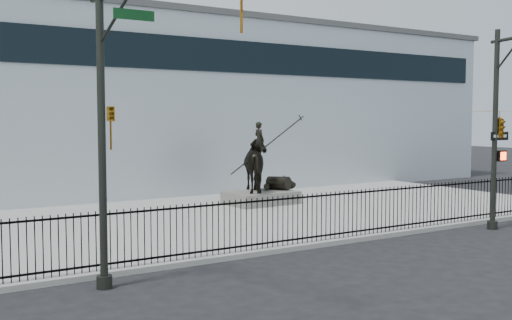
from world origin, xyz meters
TOP-DOWN VIEW (x-y plane):
  - ground at (0.00, 0.00)m, footprint 120.00×120.00m
  - plaza at (0.00, 7.00)m, footprint 30.00×12.00m
  - building at (0.00, 20.00)m, footprint 44.00×14.00m
  - picket_fence at (0.00, 1.25)m, footprint 22.10×0.10m
  - statue_plinth at (2.84, 8.96)m, footprint 3.06×2.18m
  - equestrian_statue at (2.90, 8.96)m, footprint 3.80×2.44m
  - traffic_signal_left at (-6.75, -0.62)m, footprint 1.52×4.84m

SIDE VIEW (x-z plane):
  - ground at x=0.00m, z-range 0.00..0.00m
  - plaza at x=0.00m, z-range 0.00..0.15m
  - statue_plinth at x=2.84m, z-range 0.15..0.71m
  - picket_fence at x=0.00m, z-range 0.15..1.65m
  - equestrian_statue at x=2.90m, z-range 0.26..3.48m
  - traffic_signal_left at x=-6.75m, z-range 0.53..7.53m
  - building at x=0.00m, z-range 0.00..9.00m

